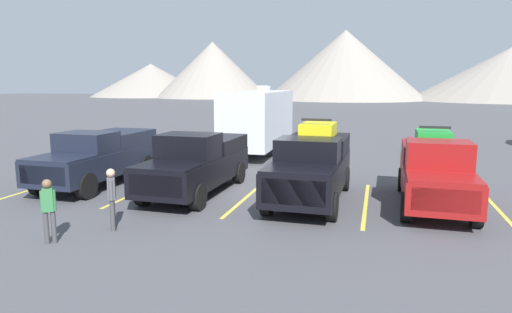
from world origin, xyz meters
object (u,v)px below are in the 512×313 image
Objects in this scene: camper_trailer_a at (259,118)px; person_c at (48,207)px; pickup_truck_a at (99,156)px; pickup_truck_c at (312,164)px; pickup_truck_d at (435,170)px; person_b at (112,195)px; pickup_truck_b at (197,162)px.

person_c is at bearing -94.54° from camper_trailer_a.
pickup_truck_a is 1.01× the size of pickup_truck_c.
pickup_truck_d is 3.38× the size of person_b.
person_b is (-0.30, -13.70, -0.98)m from camper_trailer_a.
pickup_truck_d is at bearing -47.80° from camper_trailer_a.
camper_trailer_a is 13.74m from person_b.
pickup_truck_d reaches higher than pickup_truck_b.
pickup_truck_c is at bearing -174.26° from pickup_truck_d.
pickup_truck_a is at bearing 114.15° from person_c.
person_c is (-9.25, -6.09, -0.22)m from pickup_truck_d.
pickup_truck_d is at bearing 29.93° from person_b.
camper_trailer_a is at bearing 85.46° from person_c.
pickup_truck_b is (4.09, -0.24, -0.02)m from pickup_truck_a.
pickup_truck_b reaches higher than person_c.
camper_trailer_a is at bearing 67.03° from pickup_truck_a.
camper_trailer_a is 5.54× the size of person_b.
pickup_truck_d reaches higher than person_c.
person_b is at bearing 55.10° from person_c.
pickup_truck_b is 5.85m from person_c.
pickup_truck_a is 5.84m from person_b.
camper_trailer_a is (-8.06, 8.89, 0.80)m from pickup_truck_d.
pickup_truck_c is 1.01× the size of pickup_truck_d.
person_c is at bearing -104.20° from pickup_truck_b.
pickup_truck_c is 3.41× the size of person_b.
pickup_truck_c is 0.62× the size of camper_trailer_a.
pickup_truck_c is (8.09, -0.21, 0.09)m from pickup_truck_a.
pickup_truck_c is 6.36m from person_b.
camper_trailer_a reaches higher than pickup_truck_d.
person_c is at bearing -133.66° from pickup_truck_c.
camper_trailer_a reaches higher than pickup_truck_b.
pickup_truck_d is 11.07m from person_c.
camper_trailer_a is at bearing 88.74° from person_b.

